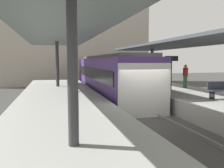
{
  "coord_description": "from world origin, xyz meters",
  "views": [
    {
      "loc": [
        -4.25,
        -10.01,
        2.89
      ],
      "look_at": [
        -0.47,
        4.4,
        1.41
      ],
      "focal_mm": 37.23,
      "sensor_mm": 36.0,
      "label": 1
    }
  ],
  "objects_px": {
    "passenger_mid_platform": "(185,76)",
    "platform_bench": "(221,89)",
    "commuter_train": "(108,76)",
    "platform_sign": "(171,65)",
    "passenger_near_bench": "(71,78)"
  },
  "relations": [
    {
      "from": "passenger_mid_platform",
      "to": "platform_bench",
      "type": "bearing_deg",
      "value": -102.08
    },
    {
      "from": "platform_bench",
      "to": "commuter_train",
      "type": "bearing_deg",
      "value": 117.81
    },
    {
      "from": "platform_sign",
      "to": "passenger_near_bench",
      "type": "distance_m",
      "value": 6.36
    },
    {
      "from": "platform_bench",
      "to": "passenger_near_bench",
      "type": "height_order",
      "value": "passenger_near_bench"
    },
    {
      "from": "passenger_near_bench",
      "to": "commuter_train",
      "type": "bearing_deg",
      "value": 43.05
    },
    {
      "from": "platform_sign",
      "to": "commuter_train",
      "type": "bearing_deg",
      "value": 127.02
    },
    {
      "from": "passenger_mid_platform",
      "to": "commuter_train",
      "type": "bearing_deg",
      "value": 151.75
    },
    {
      "from": "passenger_near_bench",
      "to": "platform_bench",
      "type": "bearing_deg",
      "value": -33.35
    },
    {
      "from": "platform_sign",
      "to": "passenger_near_bench",
      "type": "bearing_deg",
      "value": 168.82
    },
    {
      "from": "commuter_train",
      "to": "passenger_mid_platform",
      "type": "height_order",
      "value": "commuter_train"
    },
    {
      "from": "commuter_train",
      "to": "passenger_near_bench",
      "type": "height_order",
      "value": "commuter_train"
    },
    {
      "from": "passenger_near_bench",
      "to": "platform_sign",
      "type": "bearing_deg",
      "value": -11.18
    },
    {
      "from": "commuter_train",
      "to": "passenger_near_bench",
      "type": "bearing_deg",
      "value": -136.95
    },
    {
      "from": "passenger_mid_platform",
      "to": "passenger_near_bench",
      "type": "bearing_deg",
      "value": -178.64
    },
    {
      "from": "commuter_train",
      "to": "platform_sign",
      "type": "relative_size",
      "value": 6.59
    }
  ]
}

